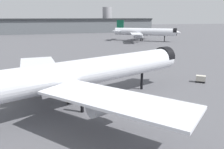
% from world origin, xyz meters
% --- Properties ---
extents(ground, '(900.00, 900.00, 0.00)m').
position_xyz_m(ground, '(0.00, 0.00, 0.00)').
color(ground, '#56565B').
extents(airliner_near_gate, '(51.95, 46.70, 14.66)m').
position_xyz_m(airliner_near_gate, '(-2.73, 3.16, 6.46)').
color(airliner_near_gate, silver).
rests_on(airliner_near_gate, ground).
extents(airliner_far_taxiway, '(44.28, 39.62, 14.52)m').
position_xyz_m(airliner_far_taxiway, '(53.62, 113.10, 6.40)').
color(airliner_far_taxiway, silver).
rests_on(airliner_far_taxiway, ground).
extents(terminal_building, '(237.85, 48.61, 27.15)m').
position_xyz_m(terminal_building, '(-17.41, 211.42, 7.71)').
color(terminal_building, slate).
rests_on(terminal_building, ground).
extents(baggage_cart_trailing, '(2.87, 2.77, 1.82)m').
position_xyz_m(baggage_cart_trailing, '(29.00, 11.62, 0.98)').
color(baggage_cart_trailing, black).
rests_on(baggage_cart_trailing, ground).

